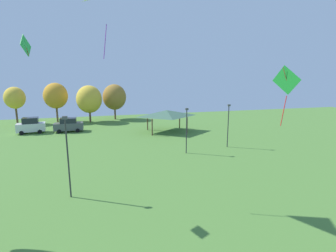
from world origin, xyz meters
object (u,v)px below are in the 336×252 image
object	(u,v)px
kite_flying_3	(286,83)
parked_car_second_from_left	(69,125)
light_post_1	(187,128)
treeline_tree_1	(56,96)
parked_car_leftmost	(31,126)
treeline_tree_0	(15,98)
light_post_2	(228,123)
kite_flying_1	(26,46)
treeline_tree_2	(89,99)
kite_flying_2	(114,9)
light_post_0	(68,153)
treeline_tree_3	(114,97)
park_pavilion	(167,113)

from	to	relation	value
kite_flying_3	parked_car_second_from_left	bearing A→B (deg)	117.86
light_post_1	treeline_tree_1	world-z (taller)	treeline_tree_1
parked_car_leftmost	light_post_1	bearing A→B (deg)	-44.40
treeline_tree_0	light_post_2	bearing A→B (deg)	-37.90
kite_flying_1	treeline_tree_2	bearing A→B (deg)	86.09
kite_flying_2	light_post_0	xyz separation A→B (m)	(-3.85, 0.08, -10.43)
parked_car_leftmost	treeline_tree_1	distance (m)	10.59
light_post_2	treeline_tree_1	distance (m)	34.68
kite_flying_3	treeline_tree_2	distance (m)	41.57
light_post_2	treeline_tree_3	bearing A→B (deg)	117.60
parked_car_second_from_left	treeline_tree_2	distance (m)	9.33
kite_flying_1	park_pavilion	world-z (taller)	kite_flying_1
kite_flying_2	light_post_2	world-z (taller)	kite_flying_2
parked_car_second_from_left	light_post_0	bearing A→B (deg)	-84.68
treeline_tree_0	treeline_tree_1	world-z (taller)	treeline_tree_1
light_post_1	kite_flying_3	bearing A→B (deg)	-84.93
light_post_1	light_post_0	bearing A→B (deg)	-145.12
kite_flying_3	park_pavilion	world-z (taller)	kite_flying_3
parked_car_second_from_left	light_post_2	world-z (taller)	light_post_2
parked_car_second_from_left	treeline_tree_0	size ratio (longest dim) A/B	0.66
kite_flying_2	kite_flying_3	bearing A→B (deg)	-32.62
park_pavilion	treeline_tree_2	world-z (taller)	treeline_tree_2
treeline_tree_1	kite_flying_2	bearing A→B (deg)	-74.41
kite_flying_3	light_post_0	size ratio (longest dim) A/B	0.58
parked_car_second_from_left	treeline_tree_3	distance (m)	13.43
parked_car_leftmost	parked_car_second_from_left	world-z (taller)	parked_car_leftmost
treeline_tree_3	treeline_tree_2	bearing A→B (deg)	-157.86
kite_flying_1	park_pavilion	distance (m)	27.71
kite_flying_2	light_post_0	distance (m)	11.12
light_post_1	treeline_tree_0	size ratio (longest dim) A/B	0.79
treeline_tree_1	treeline_tree_2	bearing A→B (deg)	-15.81
parked_car_second_from_left	light_post_1	bearing A→B (deg)	-47.56
kite_flying_2	treeline_tree_3	distance (m)	36.12
parked_car_second_from_left	kite_flying_3	bearing A→B (deg)	-63.00
light_post_0	treeline_tree_1	world-z (taller)	treeline_tree_1
light_post_1	park_pavilion	bearing A→B (deg)	87.13
light_post_1	light_post_2	distance (m)	6.18
parked_car_second_from_left	light_post_2	bearing A→B (deg)	-35.86
parked_car_second_from_left	light_post_2	size ratio (longest dim) A/B	0.82
treeline_tree_2	park_pavilion	bearing A→B (deg)	-43.93
park_pavilion	light_post_2	bearing A→B (deg)	-63.27
park_pavilion	light_post_2	world-z (taller)	light_post_2
kite_flying_1	treeline_tree_3	bearing A→B (deg)	78.57
treeline_tree_0	treeline_tree_3	world-z (taller)	treeline_tree_3
parked_car_leftmost	park_pavilion	size ratio (longest dim) A/B	0.59
parked_car_second_from_left	treeline_tree_2	xyz separation A→B (m)	(3.16, 8.11, 3.37)
parked_car_leftmost	treeline_tree_2	world-z (taller)	treeline_tree_2
kite_flying_1	treeline_tree_3	world-z (taller)	kite_flying_1
kite_flying_1	kite_flying_2	xyz separation A→B (m)	(5.69, 1.14, 2.76)
treeline_tree_0	kite_flying_2	bearing A→B (deg)	-63.97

